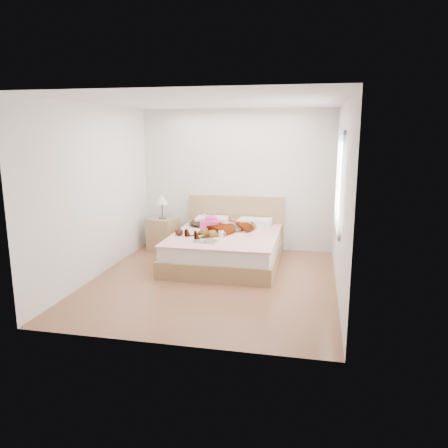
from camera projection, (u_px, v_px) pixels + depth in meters
name	position (u px, v px, depth m)	size (l,w,h in m)	color
ground	(212.00, 281.00, 6.51)	(4.00, 4.00, 0.00)	#532C19
woman	(228.00, 226.00, 7.42)	(0.58, 1.53, 0.21)	white
hair	(202.00, 223.00, 7.97)	(0.47, 0.58, 0.09)	black
phone	(205.00, 215.00, 7.88)	(0.05, 0.10, 0.01)	silver
room_shell	(340.00, 182.00, 6.12)	(4.00, 4.00, 4.00)	white
bed	(226.00, 246.00, 7.44)	(1.80, 2.08, 1.00)	olive
towel	(211.00, 222.00, 7.83)	(0.43, 0.37, 0.20)	#FF4596
magazine	(205.00, 241.00, 6.79)	(0.41, 0.27, 0.02)	white
coffee_mug	(221.00, 234.00, 7.10)	(0.13, 0.11, 0.10)	white
plush_toy	(179.00, 232.00, 7.21)	(0.18, 0.23, 0.11)	black
nightstand	(163.00, 231.00, 8.20)	(0.57, 0.53, 1.05)	olive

